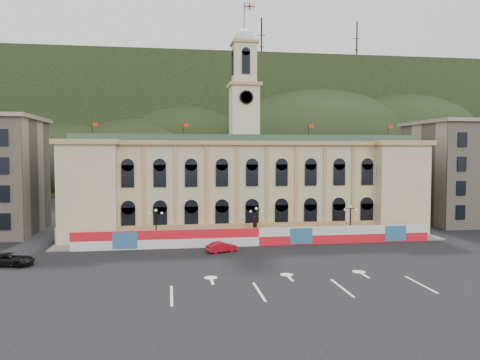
{
  "coord_description": "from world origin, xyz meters",
  "views": [
    {
      "loc": [
        -12.05,
        -47.71,
        12.75
      ],
      "look_at": [
        -2.18,
        18.0,
        8.95
      ],
      "focal_mm": 35.0,
      "sensor_mm": 36.0,
      "label": 1
    }
  ],
  "objects": [
    {
      "name": "lamp_center",
      "position": [
        0.0,
        17.0,
        3.07
      ],
      "size": [
        1.96,
        0.44,
        5.15
      ],
      "color": "black",
      "rests_on": "ground"
    },
    {
      "name": "hoarding_fence",
      "position": [
        0.06,
        15.07,
        1.25
      ],
      "size": [
        50.0,
        0.44,
        2.5
      ],
      "color": "red",
      "rests_on": "ground"
    },
    {
      "name": "ground",
      "position": [
        0.0,
        0.0,
        0.0
      ],
      "size": [
        260.0,
        260.0,
        0.0
      ],
      "primitive_type": "plane",
      "color": "black",
      "rests_on": "ground"
    },
    {
      "name": "hill_ridge",
      "position": [
        0.03,
        121.99,
        19.48
      ],
      "size": [
        230.0,
        80.0,
        64.0
      ],
      "color": "black",
      "rests_on": "ground"
    },
    {
      "name": "lamp_right",
      "position": [
        14.0,
        17.0,
        3.07
      ],
      "size": [
        1.96,
        0.44,
        5.15
      ],
      "color": "black",
      "rests_on": "ground"
    },
    {
      "name": "side_building_right",
      "position": [
        43.0,
        30.93,
        9.33
      ],
      "size": [
        21.0,
        17.0,
        18.6
      ],
      "color": "tan",
      "rests_on": "ground"
    },
    {
      "name": "red_sedan",
      "position": [
        -5.52,
        11.69,
        0.67
      ],
      "size": [
        4.21,
        5.05,
        1.34
      ],
      "primitive_type": "imported",
      "rotation": [
        0.0,
        0.0,
        1.95
      ],
      "color": "#A60B16",
      "rests_on": "ground"
    },
    {
      "name": "lamp_left",
      "position": [
        -14.0,
        17.0,
        3.07
      ],
      "size": [
        1.96,
        0.44,
        5.15
      ],
      "color": "black",
      "rests_on": "ground"
    },
    {
      "name": "black_suv",
      "position": [
        -30.0,
        7.93,
        0.72
      ],
      "size": [
        4.54,
        6.18,
        1.44
      ],
      "primitive_type": "imported",
      "rotation": [
        0.0,
        0.0,
        1.36
      ],
      "color": "black",
      "rests_on": "ground"
    },
    {
      "name": "statue",
      "position": [
        0.0,
        18.0,
        1.19
      ],
      "size": [
        1.4,
        1.4,
        3.72
      ],
      "color": "#595651",
      "rests_on": "ground"
    },
    {
      "name": "pavement",
      "position": [
        0.0,
        17.75,
        0.08
      ],
      "size": [
        56.0,
        5.5,
        0.16
      ],
      "primitive_type": "cube",
      "color": "slate",
      "rests_on": "ground"
    },
    {
      "name": "lane_markings",
      "position": [
        0.0,
        -5.0,
        0.0
      ],
      "size": [
        26.0,
        10.0,
        0.02
      ],
      "primitive_type": null,
      "color": "white",
      "rests_on": "ground"
    },
    {
      "name": "city_hall",
      "position": [
        0.0,
        27.63,
        7.85
      ],
      "size": [
        56.2,
        17.6,
        37.1
      ],
      "color": "beige",
      "rests_on": "ground"
    }
  ]
}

